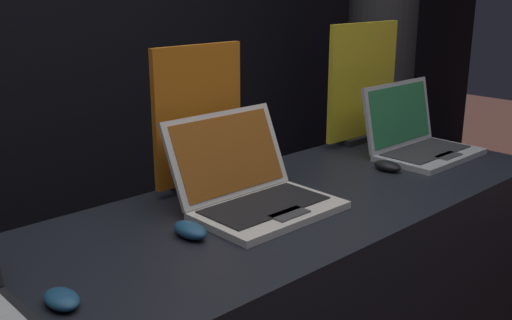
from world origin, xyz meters
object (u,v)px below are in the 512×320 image
Objects in this scene: laptop_middle at (253,188)px; laptop_back at (418,138)px; promo_stand_middle at (199,122)px; promo_stand_back at (363,86)px; mouse_middle at (190,230)px; person_bystander at (377,110)px; mouse_back at (387,166)px; mouse_front at (62,299)px.

laptop_back reaches higher than laptop_middle.
promo_stand_middle is 0.80m from promo_stand_back.
laptop_back is (1.05, 0.03, 0.04)m from mouse_middle.
mouse_middle is 1.84m from person_bystander.
person_bystander is (1.46, 0.63, -0.09)m from laptop_middle.
mouse_back is at bearing -128.93° from promo_stand_back.
mouse_middle is 0.24× the size of promo_stand_back.
promo_stand_back is at bearing 15.22° from mouse_middle.
promo_stand_middle reaches higher than mouse_front.
laptop_back reaches higher than mouse_back.
promo_stand_back is (1.43, 0.38, 0.20)m from mouse_front.
person_bystander is at bearing 21.55° from mouse_middle.
mouse_middle is at bearing -131.77° from promo_stand_middle.
person_bystander reaches higher than promo_stand_back.
promo_stand_back is at bearing 0.47° from promo_stand_middle.
laptop_back is at bearing 10.05° from mouse_back.
promo_stand_middle reaches higher than laptop_middle.
mouse_middle is (0.38, 0.09, 0.00)m from mouse_front.
mouse_front is at bearing -166.28° from mouse_middle.
laptop_back is (0.80, -0.01, 0.00)m from laptop_middle.
mouse_middle is at bearing 178.95° from mouse_back.
mouse_front is at bearing -165.18° from promo_stand_back.
laptop_back is at bearing 4.84° from mouse_front.
mouse_front is 0.65m from laptop_middle.
mouse_middle reaches higher than mouse_front.
promo_stand_back is (0.24, 0.30, 0.20)m from mouse_back.
person_bystander is (0.66, 0.65, -0.09)m from laptop_back.
laptop_middle is at bearing 9.72° from mouse_middle.
mouse_front is 2.22m from person_bystander.
laptop_middle is 0.22× the size of person_bystander.
laptop_middle is at bearing -156.58° from person_bystander.
mouse_front is 0.05× the size of person_bystander.
promo_stand_middle reaches higher than laptop_back.
mouse_back is at bearing -27.77° from promo_stand_middle.
mouse_middle is 0.28× the size of laptop_back.
mouse_middle is at bearing -178.46° from laptop_back.
laptop_middle is 0.91× the size of promo_stand_middle.
promo_stand_back is (0.80, 0.24, 0.16)m from laptop_middle.
mouse_front is 0.21× the size of promo_stand_back.
promo_stand_middle is at bearing -164.85° from person_bystander.
laptop_middle is 3.60× the size of mouse_middle.
laptop_middle is 0.56m from mouse_back.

